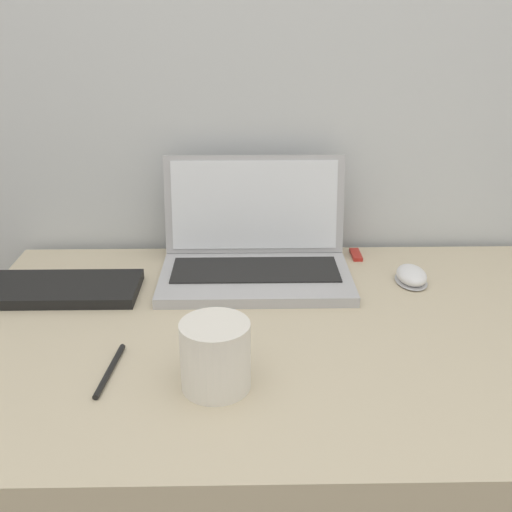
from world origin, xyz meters
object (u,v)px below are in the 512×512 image
at_px(computer_mouse, 411,276).
at_px(external_keyboard, 36,289).
at_px(drink_cup, 215,354).
at_px(usb_stick, 356,255).
at_px(pen, 110,370).
at_px(laptop, 255,251).

bearing_deg(computer_mouse, external_keyboard, -176.98).
bearing_deg(drink_cup, usb_stick, 59.10).
bearing_deg(pen, external_keyboard, 125.92).
distance_m(computer_mouse, external_keyboard, 0.73).
relative_size(laptop, computer_mouse, 4.07).
bearing_deg(pen, laptop, 57.74).
bearing_deg(drink_cup, laptop, 80.86).
relative_size(external_keyboard, pen, 2.85).
height_order(computer_mouse, pen, computer_mouse).
bearing_deg(laptop, pen, -122.26).
bearing_deg(external_keyboard, laptop, 11.56).
height_order(computer_mouse, external_keyboard, computer_mouse).
xyz_separation_m(laptop, computer_mouse, (0.31, -0.05, -0.04)).
relative_size(laptop, usb_stick, 6.28).
height_order(laptop, external_keyboard, laptop).
height_order(drink_cup, pen, drink_cup).
relative_size(laptop, drink_cup, 3.66).
distance_m(computer_mouse, usb_stick, 0.16).
xyz_separation_m(external_keyboard, usb_stick, (0.64, 0.17, -0.01)).
distance_m(external_keyboard, usb_stick, 0.67).
bearing_deg(computer_mouse, laptop, 171.31).
distance_m(laptop, drink_cup, 0.40).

